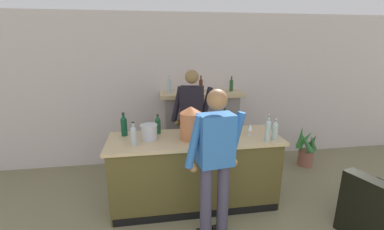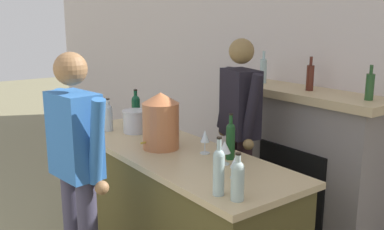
{
  "view_description": "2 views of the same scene",
  "coord_description": "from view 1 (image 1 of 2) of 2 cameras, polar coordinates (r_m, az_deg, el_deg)",
  "views": [
    {
      "loc": [
        -0.43,
        -0.17,
        2.23
      ],
      "look_at": [
        0.15,
        3.5,
        1.18
      ],
      "focal_mm": 24.0,
      "sensor_mm": 36.0,
      "label": 1
    },
    {
      "loc": [
        2.77,
        1.26,
        1.99
      ],
      "look_at": [
        0.15,
        3.21,
        1.26
      ],
      "focal_mm": 40.0,
      "sensor_mm": 36.0,
      "label": 2
    }
  ],
  "objects": [
    {
      "name": "wine_bottle_rose_blush",
      "position": [
        3.43,
        16.53,
        -3.18
      ],
      "size": [
        0.07,
        0.07,
        0.35
      ],
      "color": "#A1BABA",
      "rests_on": "bar_counter"
    },
    {
      "name": "wine_bottle_chardonnay_pale",
      "position": [
        3.71,
        7.16,
        -1.29
      ],
      "size": [
        0.07,
        0.07,
        0.34
      ],
      "color": "#17401C",
      "rests_on": "bar_counter"
    },
    {
      "name": "wine_glass_back_row",
      "position": [
        3.6,
        4.19,
        -2.1
      ],
      "size": [
        0.07,
        0.07,
        0.18
      ],
      "color": "silver",
      "rests_on": "bar_counter"
    },
    {
      "name": "bar_counter",
      "position": [
        3.67,
        0.62,
        -12.33
      ],
      "size": [
        2.31,
        0.77,
        1.0
      ],
      "color": "brown",
      "rests_on": "ground_plane"
    },
    {
      "name": "wine_bottle_burgundy_dark",
      "position": [
        3.52,
        17.99,
        -3.26
      ],
      "size": [
        0.08,
        0.08,
        0.28
      ],
      "color": "#A1B6B2",
      "rests_on": "bar_counter"
    },
    {
      "name": "wine_glass_mid_counter",
      "position": [
        3.63,
        8.55,
        -2.16
      ],
      "size": [
        0.09,
        0.09,
        0.17
      ],
      "color": "silver",
      "rests_on": "bar_counter"
    },
    {
      "name": "wine_bottle_merlot_tall",
      "position": [
        3.61,
        -7.58,
        -2.19
      ],
      "size": [
        0.07,
        0.07,
        0.28
      ],
      "color": "#154C27",
      "rests_on": "bar_counter"
    },
    {
      "name": "copper_dispenser",
      "position": [
        3.34,
        -0.28,
        -1.75
      ],
      "size": [
        0.29,
        0.33,
        0.44
      ],
      "color": "#BC6B40",
      "rests_on": "bar_counter"
    },
    {
      "name": "wall_back_panel",
      "position": [
        4.81,
        -3.72,
        5.45
      ],
      "size": [
        12.0,
        0.07,
        2.75
      ],
      "color": "silver",
      "rests_on": "ground_plane"
    },
    {
      "name": "person_customer",
      "position": [
        2.77,
        5.19,
        -10.68
      ],
      "size": [
        0.65,
        0.34,
        1.8
      ],
      "color": "#3B374B",
      "rests_on": "ground_plane"
    },
    {
      "name": "wine_glass_near_bucket",
      "position": [
        3.61,
        12.78,
        -2.71
      ],
      "size": [
        0.08,
        0.08,
        0.16
      ],
      "color": "silver",
      "rests_on": "bar_counter"
    },
    {
      "name": "ice_bucket_steel",
      "position": [
        3.41,
        -9.52,
        -3.74
      ],
      "size": [
        0.23,
        0.23,
        0.2
      ],
      "color": "silver",
      "rests_on": "bar_counter"
    },
    {
      "name": "fireplace_stone",
      "position": [
        4.79,
        2.01,
        -2.9
      ],
      "size": [
        1.48,
        0.52,
        1.69
      ],
      "color": "gray",
      "rests_on": "ground_plane"
    },
    {
      "name": "wine_bottle_cabernet_heavy",
      "position": [
        3.25,
        -12.85,
        -4.28
      ],
      "size": [
        0.08,
        0.08,
        0.3
      ],
      "color": "#A7B4BC",
      "rests_on": "bar_counter"
    },
    {
      "name": "potted_plant_corner",
      "position": [
        5.27,
        24.06,
        -6.76
      ],
      "size": [
        0.43,
        0.45,
        0.74
      ],
      "color": "#975D4C",
      "rests_on": "ground_plane"
    },
    {
      "name": "person_bartender",
      "position": [
        4.09,
        -0.05,
        -1.42
      ],
      "size": [
        0.64,
        0.37,
        1.84
      ],
      "color": "#2C1C20",
      "rests_on": "ground_plane"
    },
    {
      "name": "wine_bottle_riesling_slim",
      "position": [
        3.61,
        -14.89,
        -2.22
      ],
      "size": [
        0.08,
        0.08,
        0.32
      ],
      "color": "#11452B",
      "rests_on": "bar_counter"
    }
  ]
}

